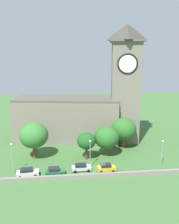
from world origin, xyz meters
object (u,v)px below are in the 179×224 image
Objects in this scene: car_yellow at (106,168)px; streetlamp_west_mid at (90,149)px; car_silver at (81,167)px; car_white at (27,172)px; tree_riverside_east at (86,141)px; car_green at (55,171)px; streetlamp_central at (162,149)px; tree_by_tower at (34,136)px; tree_riverside_west at (107,138)px; streetlamp_west_end at (12,153)px; church at (86,108)px; tree_churchyard at (124,129)px.

streetlamp_west_mid is at bearing 139.85° from car_yellow.
streetlamp_west_mid reaches higher than car_silver.
car_white is 16.24m from tree_riverside_east.
car_green is 0.63× the size of tree_riverside_east.
car_yellow is (5.68, -1.00, 0.11)m from car_silver.
tree_by_tower reaches higher than streetlamp_central.
car_yellow is (11.67, 0.36, 0.06)m from car_green.
car_green is 0.56× the size of tree_riverside_west.
streetlamp_west_end is 1.00× the size of tree_riverside_east.
church is 4.18× the size of tree_by_tower.
streetlamp_west_mid reaches higher than car_white.
streetlamp_west_mid is (-0.88, -19.57, -5.79)m from church.
tree_by_tower is at bearing -138.14° from church.
streetlamp_west_mid reaches higher than car_yellow.
tree_riverside_east is at bearing 73.88° from car_silver.
streetlamp_central is (17.11, -1.24, -0.12)m from streetlamp_west_mid.
car_silver is 0.64× the size of streetlamp_west_end.
streetlamp_central is at bearing 6.76° from car_yellow.
car_silver is at bearing 12.81° from car_green.
tree_churchyard is (25.11, 14.63, 4.56)m from car_white.
car_silver is 19.72m from streetlamp_central.
church is 4.98× the size of tree_riverside_west.
car_green is at bearing -61.54° from tree_by_tower.
tree_churchyard is (19.18, 14.75, 4.57)m from car_green.
car_silver is 0.64× the size of tree_riverside_east.
tree_riverside_east reaches higher than streetlamp_west_mid.
streetlamp_west_end reaches higher than car_yellow.
car_white is at bearing -153.84° from tree_riverside_west.
church is 28.33m from streetlamp_west_end.
car_green is at bearing -111.87° from church.
streetlamp_west_mid is 17.16m from streetlamp_central.
car_white is 0.56× the size of tree_churchyard.
church reaches higher than tree_churchyard.
tree_riverside_west is (1.64, 9.22, 4.01)m from car_yellow.
streetlamp_west_mid is 15.90m from tree_churchyard.
church is 4.52× the size of tree_churchyard.
streetlamp_west_mid reaches higher than streetlamp_central.
streetlamp_west_mid reaches higher than car_green.
car_green is at bearing -135.27° from tree_riverside_east.
car_white is 1.18× the size of car_yellow.
streetlamp_central is at bearing -14.33° from tree_by_tower.
car_yellow is at bearing -100.10° from tree_riverside_west.
car_silver is at bearing -36.80° from tree_by_tower.
car_white is at bearing -93.55° from tree_by_tower.
tree_riverside_west is 7.84m from tree_churchyard.
tree_riverside_west reaches higher than streetlamp_west_end.
car_white is at bearing -167.67° from streetlamp_west_mid.
car_white is 5.93m from car_green.
car_yellow is 0.64× the size of streetlamp_central.
car_green is 11.68m from car_yellow.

